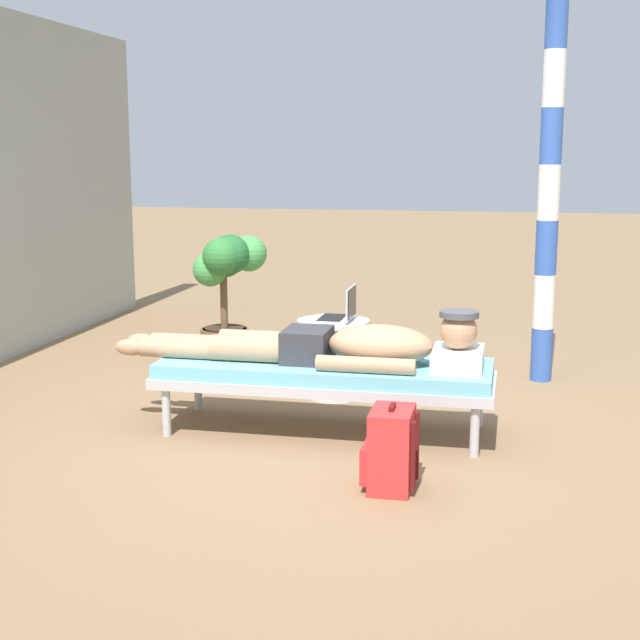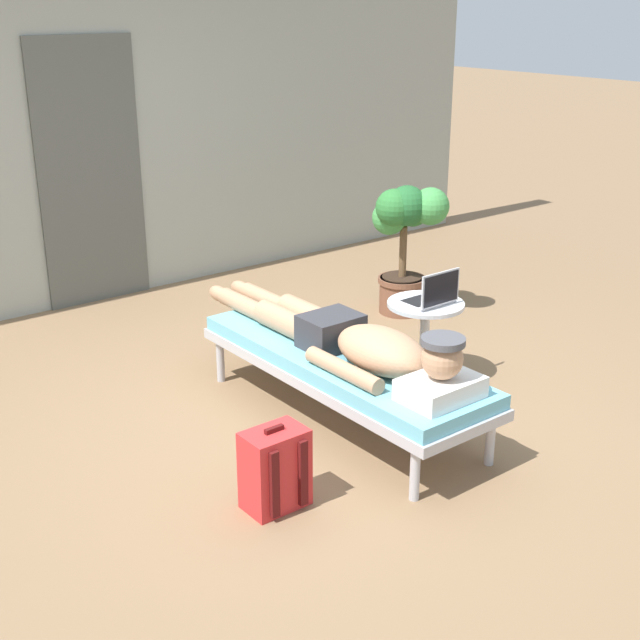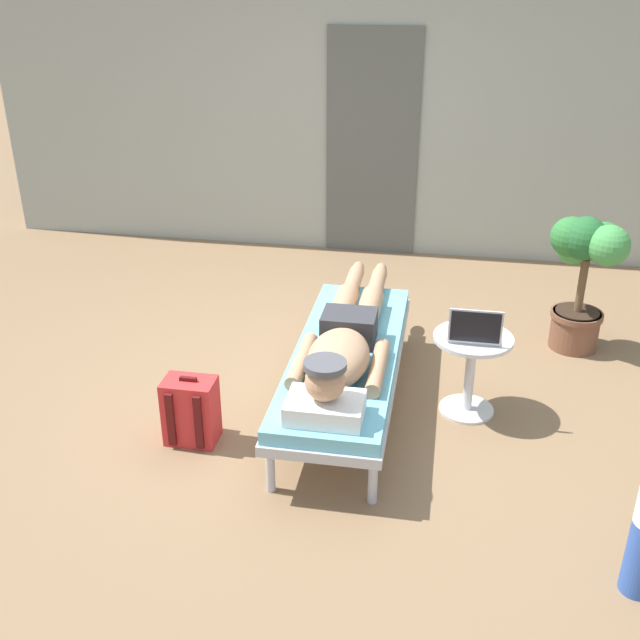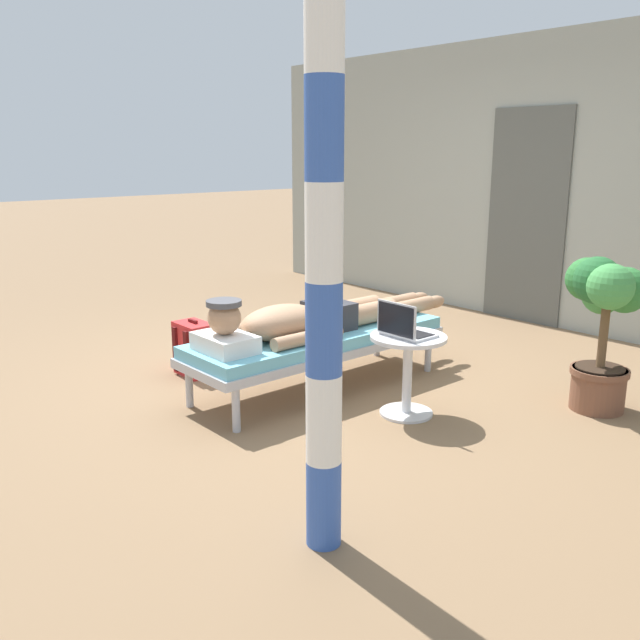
{
  "view_description": "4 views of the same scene",
  "coord_description": "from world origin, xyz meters",
  "views": [
    {
      "loc": [
        -4.8,
        -1.21,
        1.63
      ],
      "look_at": [
        0.15,
        -0.15,
        0.68
      ],
      "focal_mm": 51.18,
      "sensor_mm": 36.0,
      "label": 1
    },
    {
      "loc": [
        -2.64,
        -3.61,
        2.31
      ],
      "look_at": [
        0.03,
        -0.23,
        0.69
      ],
      "focal_mm": 48.47,
      "sensor_mm": 36.0,
      "label": 2
    },
    {
      "loc": [
        0.8,
        -4.16,
        2.58
      ],
      "look_at": [
        0.12,
        -0.35,
        0.69
      ],
      "focal_mm": 42.2,
      "sensor_mm": 36.0,
      "label": 3
    },
    {
      "loc": [
        3.72,
        -3.15,
        1.65
      ],
      "look_at": [
        0.26,
        -0.15,
        0.5
      ],
      "focal_mm": 38.1,
      "sensor_mm": 36.0,
      "label": 4
    }
  ],
  "objects": [
    {
      "name": "person_reclining",
      "position": [
        0.25,
        -0.25,
        0.52
      ],
      "size": [
        0.53,
        2.17,
        0.33
      ],
      "color": "white",
      "rests_on": "lounge_chair"
    },
    {
      "name": "laptop",
      "position": [
        1.0,
        -0.11,
        0.58
      ],
      "size": [
        0.31,
        0.24,
        0.23
      ],
      "color": "silver",
      "rests_on": "side_table"
    },
    {
      "name": "side_table",
      "position": [
        1.0,
        -0.06,
        0.36
      ],
      "size": [
        0.48,
        0.48,
        0.52
      ],
      "color": "silver",
      "rests_on": "ground"
    },
    {
      "name": "backpack",
      "position": [
        -0.59,
        -0.66,
        0.2
      ],
      "size": [
        0.3,
        0.26,
        0.42
      ],
      "color": "red",
      "rests_on": "ground"
    },
    {
      "name": "potted_plant",
      "position": [
        1.76,
        0.92,
        0.66
      ],
      "size": [
        0.51,
        0.52,
        1.01
      ],
      "color": "brown",
      "rests_on": "ground"
    },
    {
      "name": "ground_plane",
      "position": [
        0.0,
        0.0,
        0.0
      ],
      "size": [
        40.0,
        40.0,
        0.0
      ],
      "primitive_type": "plane",
      "color": "#846647"
    },
    {
      "name": "lounge_chair",
      "position": [
        0.25,
        -0.16,
        0.35
      ],
      "size": [
        0.64,
        1.96,
        0.42
      ],
      "color": "#B7B7BC",
      "rests_on": "ground"
    },
    {
      "name": "house_wall_back",
      "position": [
        0.25,
        2.77,
        1.35
      ],
      "size": [
        7.6,
        0.2,
        2.7
      ],
      "primitive_type": "cube",
      "color": "#999E93",
      "rests_on": "ground"
    },
    {
      "name": "house_door_panel",
      "position": [
        0.06,
        2.66,
        1.02
      ],
      "size": [
        0.84,
        0.03,
        2.04
      ],
      "primitive_type": "cube",
      "color": "#545651",
      "rests_on": "ground"
    }
  ]
}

